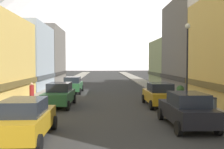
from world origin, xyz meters
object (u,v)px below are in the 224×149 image
at_px(car_right_0, 187,109).
at_px(potted_plant_1, 180,89).
at_px(pedestrian_0, 32,93).
at_px(car_left_0, 25,119).
at_px(car_left_1, 59,95).
at_px(streetlamp_right, 187,53).
at_px(car_left_2, 73,85).
at_px(trash_bin_right, 212,105).
at_px(car_right_1, 159,94).

distance_m(car_right_0, potted_plant_1, 12.16).
bearing_deg(pedestrian_0, potted_plant_1, 15.48).
height_order(car_right_0, pedestrian_0, car_right_0).
relative_size(car_left_0, potted_plant_1, 4.51).
relative_size(car_left_1, pedestrian_0, 2.86).
xyz_separation_m(car_left_0, streetlamp_right, (9.15, 6.77, 3.09)).
bearing_deg(car_left_1, car_left_0, -90.00).
height_order(car_right_0, streetlamp_right, streetlamp_right).
height_order(potted_plant_1, pedestrian_0, pedestrian_0).
height_order(car_left_1, car_left_2, same).
bearing_deg(pedestrian_0, car_right_0, -38.72).
height_order(trash_bin_right, streetlamp_right, streetlamp_right).
distance_m(car_left_1, trash_bin_right, 10.82).
xyz_separation_m(car_left_1, car_right_0, (7.60, -6.61, 0.00)).
relative_size(car_right_1, trash_bin_right, 4.51).
xyz_separation_m(car_left_1, car_right_1, (7.60, -0.17, 0.00)).
bearing_deg(potted_plant_1, pedestrian_0, -164.52).
bearing_deg(car_right_1, potted_plant_1, 58.81).
xyz_separation_m(car_right_1, potted_plant_1, (3.20, 5.28, -0.18)).
xyz_separation_m(car_left_0, pedestrian_0, (-2.45, 10.10, -0.04)).
bearing_deg(trash_bin_right, streetlamp_right, 118.36).
relative_size(potted_plant_1, pedestrian_0, 0.63).
bearing_deg(streetlamp_right, potted_plant_1, 76.74).
bearing_deg(pedestrian_0, car_right_1, -9.12).
bearing_deg(car_left_2, car_left_1, -89.99).
distance_m(car_left_0, streetlamp_right, 11.79).
bearing_deg(car_right_0, car_left_2, 116.16).
distance_m(potted_plant_1, pedestrian_0, 13.75).
bearing_deg(streetlamp_right, trash_bin_right, -61.64).
xyz_separation_m(car_right_0, pedestrian_0, (-10.05, 8.06, -0.04)).
bearing_deg(car_right_1, car_right_0, -89.99).
bearing_deg(car_left_1, trash_bin_right, -20.22).
bearing_deg(potted_plant_1, car_right_0, -105.26).
bearing_deg(car_right_1, car_left_2, 130.08).
distance_m(car_right_0, pedestrian_0, 12.88).
bearing_deg(car_left_2, car_left_0, -90.00).
bearing_deg(streetlamp_right, car_left_2, 130.40).
distance_m(pedestrian_0, streetlamp_right, 12.47).
bearing_deg(car_left_0, potted_plant_1, 51.90).
height_order(car_left_1, car_right_0, same).
distance_m(car_left_0, car_right_0, 7.87).
relative_size(car_left_2, car_right_1, 1.00).
bearing_deg(streetlamp_right, car_left_1, 168.36).
bearing_deg(car_right_1, pedestrian_0, 170.88).
bearing_deg(car_left_0, car_left_1, 90.00).
distance_m(car_left_1, car_right_1, 7.60).
distance_m(car_right_1, streetlamp_right, 3.86).
distance_m(car_left_0, trash_bin_right, 11.28).
distance_m(car_right_1, trash_bin_right, 4.40).
xyz_separation_m(potted_plant_1, streetlamp_right, (-1.65, -7.00, 3.27)).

